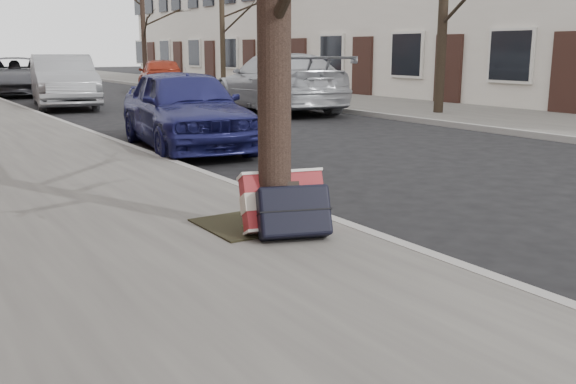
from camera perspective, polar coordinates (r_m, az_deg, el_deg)
ground at (r=6.22m, az=18.73°, el=-3.61°), size 120.00×120.00×0.00m
far_sidewalk at (r=22.55m, az=1.05°, el=8.47°), size 4.00×70.00×0.12m
dirt_patch at (r=5.79m, az=-3.35°, el=-2.81°), size 0.85×0.85×0.02m
suitcase_red at (r=5.47m, az=-0.43°, el=-0.88°), size 0.77×0.55×0.54m
suitcase_navy at (r=5.29m, az=0.51°, el=-1.73°), size 0.68×0.53×0.47m
car_near_front at (r=11.11m, az=-9.13°, el=7.36°), size 2.22×4.23×1.37m
car_near_mid at (r=20.07m, az=-19.34°, el=9.29°), size 2.32×4.83×1.53m
car_near_back at (r=26.01m, az=-23.11°, el=9.43°), size 3.33×5.38×1.39m
car_far_front at (r=17.82m, az=-0.91°, el=9.72°), size 2.94×5.66×1.57m
car_far_back at (r=25.95m, az=-11.24°, el=10.16°), size 2.72×4.32×1.37m
tree_far_a at (r=16.62m, az=13.63°, el=15.33°), size 0.24×0.24×4.89m
tree_far_b at (r=26.17m, az=-5.87°, el=14.71°), size 0.20×0.20×5.11m
tree_far_c at (r=34.12m, az=-12.73°, el=13.91°), size 0.24×0.24×5.06m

